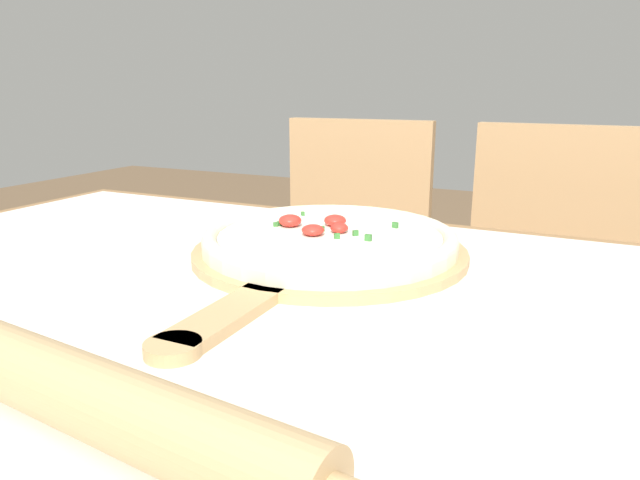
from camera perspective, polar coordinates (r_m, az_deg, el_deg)
dining_table at (r=0.68m, az=-1.41°, el=-14.44°), size 1.44×0.83×0.76m
towel_cloth at (r=0.63m, az=-1.47°, el=-5.57°), size 1.36×0.75×0.00m
pizza_peel at (r=0.74m, az=0.40°, el=-1.56°), size 0.36×0.53×0.01m
pizza at (r=0.76m, az=0.96°, el=0.17°), size 0.34×0.34×0.04m
rolling_pin at (r=0.42m, az=-22.86°, el=-13.87°), size 0.47×0.09×0.05m
chair_left at (r=1.46m, az=2.62°, el=-3.12°), size 0.42×0.42×0.90m
chair_right at (r=1.36m, az=21.56°, el=-5.60°), size 0.41×0.41×0.90m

